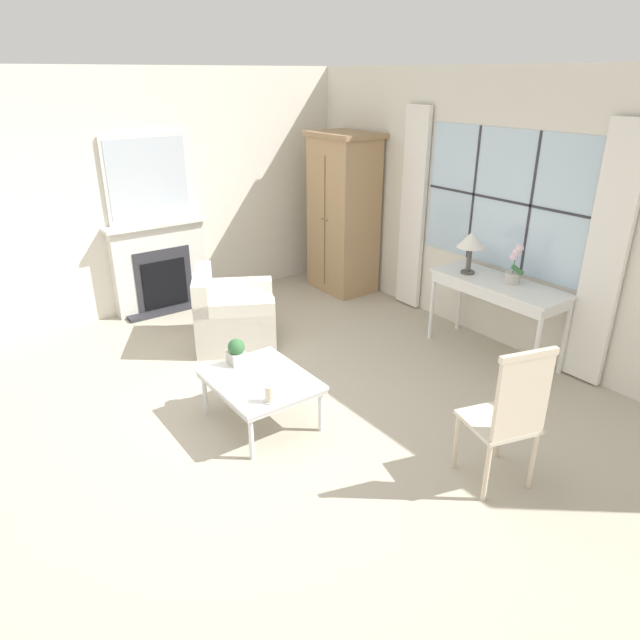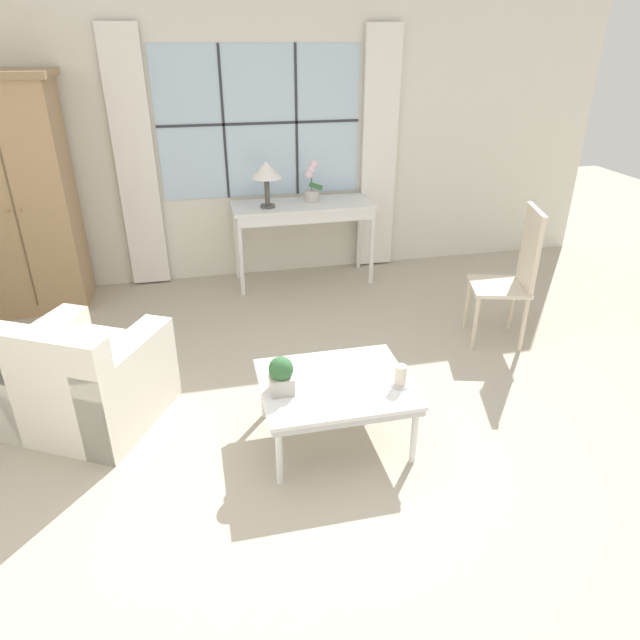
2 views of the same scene
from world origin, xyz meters
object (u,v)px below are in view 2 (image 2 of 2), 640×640
(table_lamp, at_px, (266,172))
(potted_plant_small, at_px, (281,375))
(armoire, at_px, (22,197))
(potted_orchid, at_px, (312,185))
(console_table, at_px, (303,212))
(coffee_table, at_px, (335,388))
(pillar_candle, at_px, (400,377))
(side_chair_wooden, at_px, (515,270))
(armchair_upholstered, at_px, (85,382))

(table_lamp, height_order, potted_plant_small, table_lamp)
(armoire, height_order, potted_orchid, armoire)
(table_lamp, distance_m, potted_plant_small, 2.64)
(console_table, xyz_separation_m, coffee_table, (-0.33, -2.58, -0.35))
(table_lamp, relative_size, pillar_candle, 2.90)
(table_lamp, distance_m, side_chair_wooden, 2.41)
(console_table, bearing_deg, coffee_table, -97.18)
(armoire, distance_m, side_chair_wooden, 4.23)
(coffee_table, bearing_deg, pillar_candle, -19.32)
(armchair_upholstered, bearing_deg, armoire, 108.00)
(coffee_table, distance_m, potted_plant_small, 0.37)
(table_lamp, xyz_separation_m, armchair_upholstered, (-1.50, -1.96, -0.86))
(coffee_table, bearing_deg, armoire, 130.40)
(table_lamp, distance_m, potted_orchid, 0.51)
(potted_orchid, xyz_separation_m, armchair_upholstered, (-1.96, -2.09, -0.69))
(table_lamp, relative_size, potted_orchid, 1.08)
(potted_plant_small, height_order, pillar_candle, potted_plant_small)
(armoire, distance_m, pillar_candle, 3.75)
(armoire, distance_m, coffee_table, 3.43)
(console_table, distance_m, coffee_table, 2.63)
(side_chair_wooden, bearing_deg, armoire, 157.51)
(armoire, distance_m, armchair_upholstered, 2.24)
(armchair_upholstered, distance_m, side_chair_wooden, 3.28)
(console_table, relative_size, potted_plant_small, 6.03)
(table_lamp, xyz_separation_m, potted_plant_small, (-0.30, -2.55, -0.62))
(coffee_table, bearing_deg, potted_plant_small, -174.36)
(potted_plant_small, bearing_deg, console_table, 75.90)
(console_table, relative_size, armchair_upholstered, 1.22)
(armoire, relative_size, potted_orchid, 5.06)
(armchair_upholstered, xyz_separation_m, side_chair_wooden, (3.24, 0.39, 0.33))
(armoire, relative_size, pillar_candle, 13.61)
(potted_orchid, xyz_separation_m, side_chair_wooden, (1.29, -1.69, -0.35))
(coffee_table, bearing_deg, armchair_upholstered, 160.01)
(side_chair_wooden, bearing_deg, pillar_candle, -141.28)
(potted_orchid, relative_size, pillar_candle, 2.69)
(table_lamp, distance_m, coffee_table, 2.64)
(potted_plant_small, bearing_deg, armchair_upholstered, 153.81)
(potted_orchid, xyz_separation_m, coffee_table, (-0.43, -2.64, -0.60))
(armoire, bearing_deg, coffee_table, -49.60)
(armchair_upholstered, height_order, side_chair_wooden, side_chair_wooden)
(table_lamp, xyz_separation_m, side_chair_wooden, (1.74, -1.57, -0.53))
(console_table, xyz_separation_m, side_chair_wooden, (1.39, -1.63, -0.10))
(armchair_upholstered, xyz_separation_m, potted_plant_small, (1.20, -0.59, 0.25))
(armoire, xyz_separation_m, table_lamp, (2.15, -0.04, 0.12))
(table_lamp, relative_size, coffee_table, 0.48)
(armoire, distance_m, table_lamp, 2.15)
(console_table, height_order, potted_orchid, potted_orchid)
(potted_orchid, bearing_deg, armchair_upholstered, -133.15)
(potted_orchid, height_order, pillar_candle, potted_orchid)
(armoire, height_order, side_chair_wooden, armoire)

